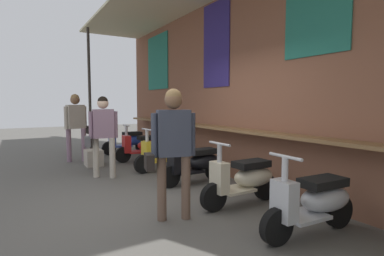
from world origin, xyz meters
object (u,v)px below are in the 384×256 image
(shopper_passing, at_px, (103,129))
(scooter_blue, at_px, (128,141))
(shopper_with_handbag, at_px, (76,120))
(shopper_browsing, at_px, (172,140))
(scooter_red, at_px, (144,146))
(merchandise_crate, at_px, (94,158))
(scooter_silver, at_px, (315,201))
(scooter_black, at_px, (197,163))
(scooter_cream, at_px, (245,179))
(scooter_yellow, at_px, (167,153))

(shopper_passing, bearing_deg, scooter_blue, 159.99)
(shopper_with_handbag, bearing_deg, shopper_browsing, 168.86)
(scooter_blue, height_order, shopper_with_handbag, shopper_with_handbag)
(scooter_red, distance_m, merchandise_crate, 1.32)
(scooter_silver, height_order, merchandise_crate, scooter_silver)
(shopper_browsing, xyz_separation_m, merchandise_crate, (-4.01, -0.10, -0.85))
(scooter_red, distance_m, scooter_black, 2.64)
(scooter_red, distance_m, scooter_silver, 5.24)
(scooter_blue, xyz_separation_m, scooter_black, (3.91, 0.00, 0.00))
(scooter_red, height_order, scooter_silver, same)
(scooter_red, distance_m, shopper_passing, 2.01)
(scooter_black, height_order, scooter_cream, same)
(scooter_black, bearing_deg, shopper_with_handbag, -66.83)
(scooter_red, bearing_deg, scooter_yellow, 90.71)
(scooter_yellow, xyz_separation_m, merchandise_crate, (-1.35, -1.31, -0.20))
(scooter_silver, bearing_deg, shopper_browsing, -42.73)
(merchandise_crate, bearing_deg, scooter_cream, 17.97)
(scooter_red, bearing_deg, scooter_cream, 90.72)
(scooter_silver, bearing_deg, scooter_black, -86.99)
(scooter_red, relative_size, scooter_cream, 1.00)
(scooter_cream, height_order, merchandise_crate, scooter_cream)
(scooter_yellow, xyz_separation_m, shopper_passing, (-0.05, -1.40, 0.61))
(shopper_passing, bearing_deg, shopper_with_handbag, -167.29)
(scooter_red, height_order, scooter_yellow, same)
(shopper_with_handbag, relative_size, shopper_browsing, 1.03)
(shopper_with_handbag, relative_size, merchandise_crate, 3.64)
(shopper_browsing, distance_m, shopper_passing, 2.72)
(scooter_black, xyz_separation_m, shopper_passing, (-1.35, -1.40, 0.61))
(shopper_with_handbag, bearing_deg, scooter_black, -170.90)
(scooter_silver, bearing_deg, merchandise_crate, -73.00)
(scooter_red, height_order, shopper_browsing, shopper_browsing)
(shopper_with_handbag, bearing_deg, scooter_yellow, -159.12)
(shopper_browsing, relative_size, merchandise_crate, 3.55)
(scooter_yellow, height_order, shopper_with_handbag, shopper_with_handbag)
(scooter_silver, relative_size, merchandise_crate, 2.93)
(shopper_browsing, bearing_deg, scooter_red, 178.01)
(scooter_yellow, xyz_separation_m, shopper_browsing, (2.67, -1.21, 0.65))
(shopper_with_handbag, distance_m, shopper_passing, 2.08)
(scooter_silver, relative_size, shopper_passing, 0.85)
(scooter_black, xyz_separation_m, shopper_with_handbag, (-3.42, -1.55, 0.69))
(shopper_with_handbag, bearing_deg, scooter_silver, 179.18)
(scooter_blue, distance_m, scooter_red, 1.27)
(scooter_yellow, bearing_deg, scooter_blue, -93.69)
(shopper_passing, xyz_separation_m, merchandise_crate, (-1.30, 0.09, -0.81))
(scooter_red, relative_size, scooter_black, 1.00)
(shopper_browsing, height_order, shopper_passing, shopper_browsing)
(scooter_red, relative_size, shopper_with_handbag, 0.80)
(scooter_black, relative_size, shopper_with_handbag, 0.80)
(scooter_cream, relative_size, merchandise_crate, 2.93)
(scooter_blue, height_order, scooter_red, same)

